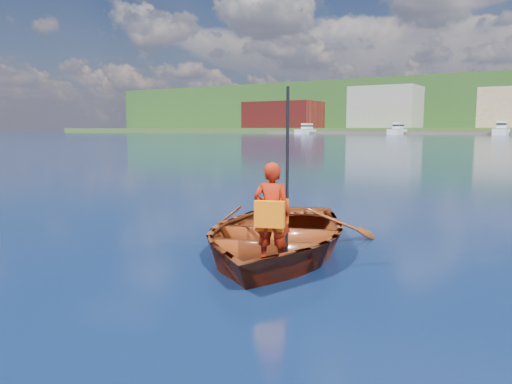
% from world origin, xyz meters
% --- Properties ---
extents(ground, '(600.00, 600.00, 0.00)m').
position_xyz_m(ground, '(0.00, 0.00, 0.00)').
color(ground, '#142F43').
rests_on(ground, ground).
extents(rowboat, '(3.75, 4.45, 0.79)m').
position_xyz_m(rowboat, '(-0.55, -0.22, 0.24)').
color(rowboat, '#67360C').
rests_on(rowboat, ground).
extents(child_paddler, '(0.50, 0.43, 2.03)m').
position_xyz_m(child_paddler, '(-0.12, -1.02, 0.70)').
color(child_paddler, '#9F1D09').
rests_on(child_paddler, ground).
extents(hillside_trees, '(233.80, 80.54, 24.85)m').
position_xyz_m(hillside_trees, '(-18.86, 233.05, 17.16)').
color(hillside_trees, '#382314').
rests_on(hillside_trees, ground).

